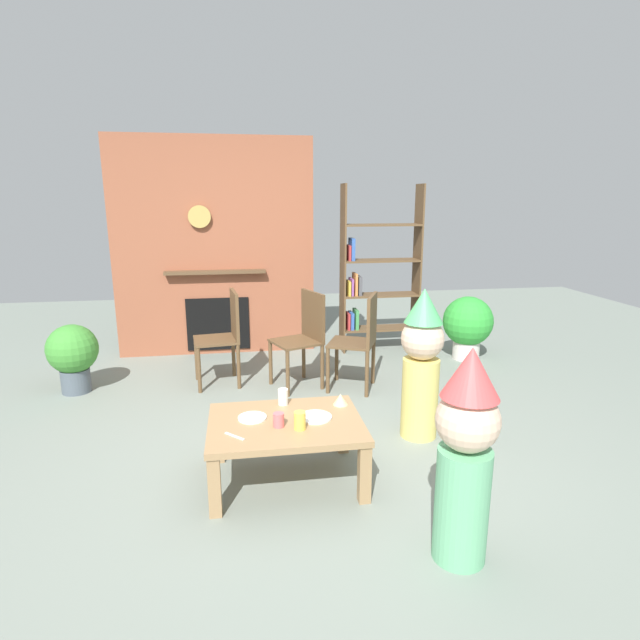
{
  "coord_description": "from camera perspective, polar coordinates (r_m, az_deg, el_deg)",
  "views": [
    {
      "loc": [
        -0.43,
        -3.2,
        1.75
      ],
      "look_at": [
        0.15,
        0.4,
        0.86
      ],
      "focal_mm": 28.45,
      "sensor_mm": 36.0,
      "label": 1
    }
  ],
  "objects": [
    {
      "name": "potted_plant_tall",
      "position": [
        5.8,
        16.28,
        -0.42
      ],
      "size": [
        0.54,
        0.54,
        0.7
      ],
      "color": "beige",
      "rests_on": "ground_plane"
    },
    {
      "name": "child_with_cone_hat",
      "position": [
        2.57,
        16.05,
        -14.0
      ],
      "size": [
        0.3,
        0.3,
        1.09
      ],
      "rotation": [
        0.0,
        0.0,
        2.32
      ],
      "color": "#66B27F",
      "rests_on": "ground_plane"
    },
    {
      "name": "dining_chair_middle",
      "position": [
        4.75,
        -1.76,
        -1.51
      ],
      "size": [
        0.52,
        0.52,
        0.9
      ],
      "rotation": [
        0.0,
        0.0,
        3.51
      ],
      "color": "brown",
      "rests_on": "ground_plane"
    },
    {
      "name": "paper_plate_front",
      "position": [
        3.23,
        -0.53,
        -10.86
      ],
      "size": [
        0.21,
        0.21,
        0.01
      ],
      "primitive_type": "cylinder",
      "color": "white",
      "rests_on": "coffee_table"
    },
    {
      "name": "bookshelf",
      "position": [
        5.87,
        6.12,
        4.86
      ],
      "size": [
        0.9,
        0.28,
        1.9
      ],
      "color": "brown",
      "rests_on": "ground_plane"
    },
    {
      "name": "paper_cup_near_left",
      "position": [
        3.12,
        -4.67,
        -11.14
      ],
      "size": [
        0.07,
        0.07,
        0.09
      ],
      "primitive_type": "cylinder",
      "color": "#E5666B",
      "rests_on": "coffee_table"
    },
    {
      "name": "dining_chair_left",
      "position": [
        4.88,
        -10.58,
        -1.33
      ],
      "size": [
        0.45,
        0.45,
        0.9
      ],
      "rotation": [
        0.0,
        0.0,
        3.28
      ],
      "color": "brown",
      "rests_on": "ground_plane"
    },
    {
      "name": "coffee_table",
      "position": [
        3.23,
        -3.88,
        -12.26
      ],
      "size": [
        0.95,
        0.71,
        0.4
      ],
      "color": "#9E7A51",
      "rests_on": "ground_plane"
    },
    {
      "name": "child_in_pink",
      "position": [
        3.78,
        11.35,
        -4.46
      ],
      "size": [
        0.31,
        0.31,
        1.12
      ],
      "rotation": [
        0.0,
        0.0,
        -2.72
      ],
      "color": "#E0CC66",
      "rests_on": "ground_plane"
    },
    {
      "name": "table_fork",
      "position": [
        3.04,
        -9.58,
        -12.76
      ],
      "size": [
        0.12,
        0.12,
        0.01
      ],
      "primitive_type": "cube",
      "rotation": [
        0.0,
        0.0,
        2.35
      ],
      "color": "silver",
      "rests_on": "coffee_table"
    },
    {
      "name": "potted_plant_short",
      "position": [
        5.13,
        -26.04,
        -3.39
      ],
      "size": [
        0.45,
        0.45,
        0.64
      ],
      "color": "#4C5660",
      "rests_on": "ground_plane"
    },
    {
      "name": "paper_cup_near_right",
      "position": [
        3.42,
        -4.18,
        -8.61
      ],
      "size": [
        0.07,
        0.07,
        0.11
      ],
      "primitive_type": "cylinder",
      "color": "silver",
      "rests_on": "coffee_table"
    },
    {
      "name": "birthday_cake_slice",
      "position": [
        3.42,
        2.31,
        -8.9
      ],
      "size": [
        0.1,
        0.1,
        0.07
      ],
      "primitive_type": "cone",
      "color": "#EAC68C",
      "rests_on": "coffee_table"
    },
    {
      "name": "brick_fireplace_feature",
      "position": [
        5.83,
        -11.74,
        7.85
      ],
      "size": [
        2.2,
        0.28,
        2.4
      ],
      "color": "#935138",
      "rests_on": "ground_plane"
    },
    {
      "name": "ground_plane",
      "position": [
        3.67,
        -1.37,
        -14.82
      ],
      "size": [
        12.0,
        12.0,
        0.0
      ],
      "primitive_type": "plane",
      "color": "gray"
    },
    {
      "name": "paper_plate_rear",
      "position": [
        3.25,
        -7.62,
        -10.82
      ],
      "size": [
        0.18,
        0.18,
        0.01
      ],
      "primitive_type": "cylinder",
      "color": "white",
      "rests_on": "coffee_table"
    },
    {
      "name": "paper_cup_center",
      "position": [
        3.07,
        -2.28,
        -11.24
      ],
      "size": [
        0.07,
        0.07,
        0.11
      ],
      "primitive_type": "cylinder",
      "color": "#F2CC4C",
      "rests_on": "coffee_table"
    },
    {
      "name": "dining_chair_right",
      "position": [
        4.66,
        4.68,
        -1.84
      ],
      "size": [
        0.53,
        0.53,
        0.9
      ],
      "rotation": [
        0.0,
        0.0,
        2.72
      ],
      "color": "brown",
      "rests_on": "ground_plane"
    }
  ]
}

